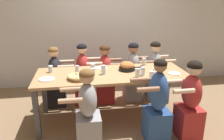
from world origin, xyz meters
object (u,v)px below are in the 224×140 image
object	(u,v)px
pizza_board_main	(78,77)
cocktail_glass_blue	(152,74)
drinking_glass_e	(93,73)
diner_far_center	(105,76)
diner_far_midleft	(83,77)
empty_plate_c	(159,68)
empty_plate_d	(47,79)
diner_near_midleft	(88,113)
drinking_glass_g	(104,70)
empty_plate_b	(174,73)
drinking_glass_i	(138,73)
drinking_glass_d	(144,62)
diner_near_midright	(157,105)
diner_near_right	(190,103)
drinking_glass_c	(143,71)
diner_far_midright	(133,74)
diner_far_left	(56,79)
empty_plate_a	(101,68)
drinking_glass_h	(51,69)
drinking_glass_b	(161,68)
drinking_glass_a	(93,68)
skillet_bowl	(127,66)
drinking_glass_f	(77,69)
diner_far_right	(154,73)

from	to	relation	value
pizza_board_main	cocktail_glass_blue	distance (m)	1.09
drinking_glass_e	diner_far_center	size ratio (longest dim) A/B	0.12
diner_far_center	diner_far_midleft	bearing A→B (deg)	-90.00
empty_plate_c	empty_plate_d	size ratio (longest dim) A/B	0.96
drinking_glass_e	diner_near_midleft	distance (m)	0.67
drinking_glass_g	diner_near_midleft	xyz separation A→B (m)	(-0.29, -0.64, -0.36)
cocktail_glass_blue	empty_plate_b	bearing A→B (deg)	11.39
empty_plate_b	drinking_glass_i	xyz separation A→B (m)	(-0.60, -0.05, 0.05)
drinking_glass_i	drinking_glass_d	bearing A→B (deg)	64.41
diner_far_center	diner_near_midright	distance (m)	1.44
drinking_glass_d	diner_near_right	bearing A→B (deg)	-69.95
drinking_glass_c	diner_near_right	xyz separation A→B (m)	(0.55, -0.48, -0.34)
diner_far_midright	diner_far_left	size ratio (longest dim) A/B	1.03
empty_plate_a	drinking_glass_h	size ratio (longest dim) A/B	1.95
drinking_glass_b	drinking_glass_c	world-z (taller)	drinking_glass_b
diner_far_midleft	diner_near_midright	world-z (taller)	diner_near_midright
pizza_board_main	drinking_glass_b	xyz separation A→B (m)	(1.30, 0.11, 0.03)
diner_far_center	pizza_board_main	bearing A→B (deg)	-30.68
drinking_glass_a	drinking_glass_d	xyz separation A→B (m)	(0.92, 0.27, -0.01)
skillet_bowl	diner_far_center	xyz separation A→B (m)	(-0.28, 0.56, -0.35)
drinking_glass_b	diner_far_left	size ratio (longest dim) A/B	0.13
cocktail_glass_blue	diner_far_midleft	size ratio (longest dim) A/B	0.10
drinking_glass_i	diner_near_midleft	xyz separation A→B (m)	(-0.77, -0.42, -0.36)
drinking_glass_b	diner_far_left	world-z (taller)	diner_far_left
drinking_glass_g	drinking_glass_b	bearing A→B (deg)	-2.89
cocktail_glass_blue	drinking_glass_b	size ratio (longest dim) A/B	0.78
drinking_glass_f	drinking_glass_e	bearing A→B (deg)	-46.65
diner_far_midright	diner_near_right	world-z (taller)	same
skillet_bowl	diner_near_midleft	bearing A→B (deg)	-131.90
pizza_board_main	diner_far_right	distance (m)	1.73
drinking_glass_d	drinking_glass_e	world-z (taller)	same
empty_plate_d	drinking_glass_e	size ratio (longest dim) A/B	1.74
drinking_glass_c	diner_far_midright	xyz separation A→B (m)	(0.07, 0.86, -0.34)
empty_plate_c	diner_near_midleft	size ratio (longest dim) A/B	0.20
pizza_board_main	skillet_bowl	xyz separation A→B (m)	(0.79, 0.29, 0.03)
empty_plate_d	diner_far_midright	xyz separation A→B (m)	(1.49, 0.80, -0.28)
empty_plate_b	empty_plate_c	world-z (taller)	same
drinking_glass_a	drinking_glass_f	xyz separation A→B (m)	(-0.24, 0.06, -0.03)
cocktail_glass_blue	diner_far_midright	distance (m)	0.99
cocktail_glass_blue	diner_far_center	size ratio (longest dim) A/B	0.10
drinking_glass_b	drinking_glass_e	world-z (taller)	drinking_glass_b
drinking_glass_a	drinking_glass_g	bearing A→B (deg)	-31.96
pizza_board_main	diner_near_right	distance (m)	1.62
diner_near_midright	diner_far_left	world-z (taller)	diner_near_midright
drinking_glass_a	diner_far_midright	distance (m)	1.07
pizza_board_main	diner_far_left	size ratio (longest dim) A/B	0.30
drinking_glass_e	diner_near_midleft	xyz separation A→B (m)	(-0.12, -0.55, -0.36)
empty_plate_d	cocktail_glass_blue	xyz separation A→B (m)	(1.53, -0.14, 0.03)
empty_plate_c	empty_plate_a	bearing A→B (deg)	169.15
diner_far_midright	diner_near_midright	size ratio (longest dim) A/B	0.96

